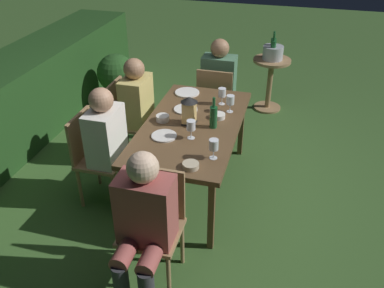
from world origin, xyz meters
TOP-DOWN VIEW (x-y plane):
  - ground_plane at (0.00, 0.00)m, footprint 16.00×16.00m
  - dining_table at (0.00, 0.00)m, footprint 1.62×0.85m
  - chair_head_near at (-1.06, 0.00)m, footprint 0.40×0.42m
  - person_in_rust at (-1.25, 0.00)m, footprint 0.48×0.38m
  - chair_head_far at (1.06, 0.00)m, footprint 0.40×0.42m
  - person_in_green at (1.25, 0.00)m, footprint 0.48×0.38m
  - chair_side_right_b at (0.36, 0.82)m, footprint 0.42×0.40m
  - person_in_mustard at (0.36, 0.62)m, footprint 0.38×0.47m
  - chair_side_right_a at (-0.36, 0.82)m, footprint 0.42×0.40m
  - person_in_cream at (-0.36, 0.62)m, footprint 0.38×0.47m
  - lantern_centerpiece at (-0.00, 0.03)m, footprint 0.15×0.15m
  - green_bottle_on_table at (-0.01, -0.20)m, footprint 0.07×0.07m
  - wine_glass_a at (-0.50, -0.31)m, footprint 0.08×0.08m
  - wine_glass_b at (-0.25, -0.06)m, footprint 0.08×0.08m
  - wine_glass_c at (0.47, -0.18)m, footprint 0.08×0.08m
  - wine_glass_d at (0.32, -0.29)m, footprint 0.08×0.08m
  - plate_a at (-0.28, 0.17)m, footprint 0.22×0.22m
  - plate_b at (0.25, 0.13)m, footprint 0.23×0.23m
  - plate_c at (0.62, 0.22)m, footprint 0.25×0.25m
  - bowl_olives at (0.17, -0.21)m, footprint 0.13×0.13m
  - bowl_bread at (-0.01, 0.28)m, footprint 0.12×0.12m
  - bowl_salad at (-0.67, -0.17)m, footprint 0.13×0.13m
  - side_table at (1.96, -0.54)m, footprint 0.48×0.48m
  - ice_bucket at (1.96, -0.54)m, footprint 0.26×0.26m
  - potted_plant_by_hedge at (1.55, 1.47)m, footprint 0.51×0.51m

SIDE VIEW (x-z plane):
  - ground_plane at x=0.00m, z-range 0.00..0.00m
  - potted_plant_by_hedge at x=1.55m, z-range 0.07..0.78m
  - side_table at x=1.96m, z-range 0.11..0.81m
  - chair_head_near at x=-1.06m, z-range 0.05..0.92m
  - chair_head_far at x=1.06m, z-range 0.05..0.92m
  - chair_side_right_b at x=0.36m, z-range 0.05..0.92m
  - chair_side_right_a at x=-0.36m, z-range 0.05..0.92m
  - person_in_rust at x=-1.25m, z-range 0.06..1.21m
  - person_in_green at x=1.25m, z-range 0.06..1.21m
  - person_in_mustard at x=0.36m, z-range 0.06..1.21m
  - person_in_cream at x=-0.36m, z-range 0.06..1.21m
  - dining_table at x=0.00m, z-range 0.30..1.03m
  - plate_a at x=-0.28m, z-range 0.72..0.74m
  - plate_b at x=0.25m, z-range 0.72..0.74m
  - plate_c at x=0.62m, z-range 0.72..0.74m
  - bowl_salad at x=-0.67m, z-range 0.73..0.77m
  - bowl_olives at x=0.17m, z-range 0.73..0.77m
  - bowl_bread at x=-0.01m, z-range 0.73..0.78m
  - ice_bucket at x=1.96m, z-range 0.63..0.97m
  - green_bottle_on_table at x=-0.01m, z-range 0.69..0.98m
  - wine_glass_a at x=-0.50m, z-range 0.76..0.93m
  - wine_glass_b at x=-0.25m, z-range 0.76..0.93m
  - wine_glass_c at x=0.47m, z-range 0.76..0.93m
  - wine_glass_d at x=0.32m, z-range 0.76..0.93m
  - lantern_centerpiece at x=0.00m, z-range 0.74..1.00m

